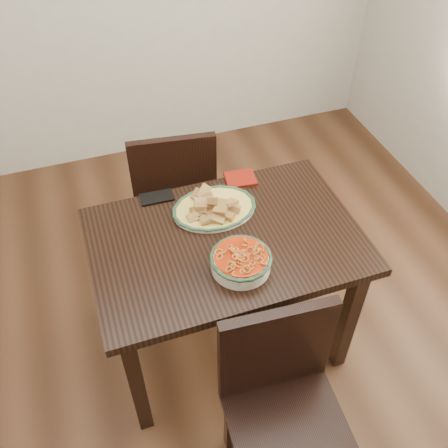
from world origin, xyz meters
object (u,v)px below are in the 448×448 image
object	(u,v)px
chair_far	(174,188)
fish_plate	(214,203)
dining_table	(226,255)
chair_near	(282,399)
smartphone	(156,197)
noodle_bowl	(241,260)

from	to	relation	value
chair_far	fish_plate	size ratio (longest dim) A/B	2.46
dining_table	chair_near	bearing A→B (deg)	-89.23
chair_near	smartphone	size ratio (longest dim) A/B	6.09
fish_plate	noodle_bowl	xyz separation A→B (m)	(-0.00, -0.34, -0.00)
chair_near	fish_plate	distance (m)	0.83
dining_table	fish_plate	xyz separation A→B (m)	(0.01, 0.17, 0.15)
dining_table	noodle_bowl	xyz separation A→B (m)	(0.00, -0.17, 0.15)
chair_far	smartphone	bearing A→B (deg)	73.16
chair_far	chair_near	world-z (taller)	same
dining_table	smartphone	bearing A→B (deg)	122.68
chair_far	noodle_bowl	bearing A→B (deg)	101.91
fish_plate	noodle_bowl	distance (m)	0.34
chair_far	noodle_bowl	xyz separation A→B (m)	(0.07, -0.83, 0.29)
chair_near	noodle_bowl	bearing A→B (deg)	94.60
chair_near	noodle_bowl	world-z (taller)	chair_near
chair_far	fish_plate	world-z (taller)	chair_far
noodle_bowl	smartphone	distance (m)	0.54
chair_far	smartphone	size ratio (longest dim) A/B	6.09
dining_table	smartphone	distance (m)	0.41
chair_near	noodle_bowl	size ratio (longest dim) A/B	3.71
fish_plate	dining_table	bearing A→B (deg)	-92.45
fish_plate	smartphone	bearing A→B (deg)	144.13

